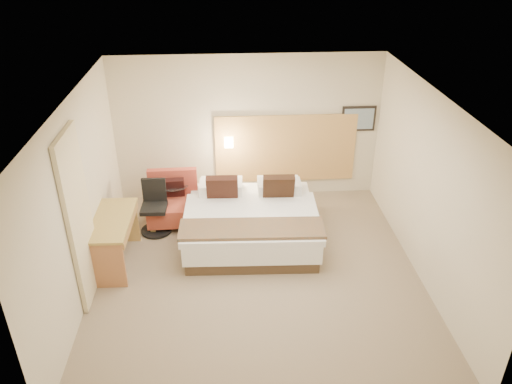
{
  "coord_description": "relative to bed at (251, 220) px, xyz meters",
  "views": [
    {
      "loc": [
        -0.42,
        -5.97,
        4.65
      ],
      "look_at": [
        0.02,
        0.54,
        1.11
      ],
      "focal_mm": 35.0,
      "sensor_mm": 36.0,
      "label": 1
    }
  ],
  "objects": [
    {
      "name": "side_table",
      "position": [
        -1.31,
        0.86,
        0.0
      ],
      "size": [
        0.66,
        0.66,
        0.61
      ],
      "color": "silver",
      "rests_on": "floor"
    },
    {
      "name": "curtain",
      "position": [
        -2.33,
        -1.24,
        0.88
      ],
      "size": [
        0.06,
        0.9,
        2.42
      ],
      "primitive_type": "cube",
      "color": "beige",
      "rests_on": "wall_left"
    },
    {
      "name": "wall_right",
      "position": [
        2.44,
        -0.99,
        1.01
      ],
      "size": [
        0.02,
        5.0,
        2.7
      ],
      "primitive_type": "cube",
      "color": "beige",
      "rests_on": "floor"
    },
    {
      "name": "desk",
      "position": [
        -2.08,
        -0.55,
        0.28
      ],
      "size": [
        0.61,
        1.28,
        0.79
      ],
      "color": "#A3863F",
      "rests_on": "floor"
    },
    {
      "name": "lamp_shade",
      "position": [
        -0.32,
        1.37,
        0.81
      ],
      "size": [
        0.15,
        0.15,
        0.15
      ],
      "primitive_type": "cube",
      "color": "#FFEDC6",
      "rests_on": "wall_back"
    },
    {
      "name": "menu_folder",
      "position": [
        -1.18,
        0.87,
        0.4
      ],
      "size": [
        0.15,
        0.09,
        0.24
      ],
      "primitive_type": "cube",
      "rotation": [
        0.0,
        0.0,
        0.22
      ],
      "color": "#341815",
      "rests_on": "side_table"
    },
    {
      "name": "art_canvas",
      "position": [
        2.05,
        1.47,
        1.16
      ],
      "size": [
        0.54,
        0.01,
        0.39
      ],
      "primitive_type": "cube",
      "color": "gray",
      "rests_on": "wall_back"
    },
    {
      "name": "ceiling",
      "position": [
        0.03,
        -0.99,
        2.37
      ],
      "size": [
        4.8,
        5.0,
        0.02
      ],
      "primitive_type": "cube",
      "color": "white",
      "rests_on": "floor"
    },
    {
      "name": "desk_chair",
      "position": [
        -1.6,
        0.33,
        0.04
      ],
      "size": [
        0.53,
        0.53,
        0.91
      ],
      "color": "black",
      "rests_on": "floor"
    },
    {
      "name": "floor",
      "position": [
        0.03,
        -0.99,
        -0.35
      ],
      "size": [
        4.8,
        5.0,
        0.02
      ],
      "primitive_type": "cube",
      "color": "#826F57",
      "rests_on": "ground"
    },
    {
      "name": "wall_front",
      "position": [
        0.03,
        -3.5,
        1.01
      ],
      "size": [
        4.8,
        0.02,
        2.7
      ],
      "primitive_type": "cube",
      "color": "beige",
      "rests_on": "floor"
    },
    {
      "name": "wall_left",
      "position": [
        -2.38,
        -0.99,
        1.01
      ],
      "size": [
        0.02,
        5.0,
        2.7
      ],
      "primitive_type": "cube",
      "color": "beige",
      "rests_on": "floor"
    },
    {
      "name": "wall_back",
      "position": [
        0.03,
        1.52,
        1.01
      ],
      "size": [
        4.8,
        0.02,
        2.7
      ],
      "primitive_type": "cube",
      "color": "beige",
      "rests_on": "floor"
    },
    {
      "name": "headboard_panel",
      "position": [
        0.73,
        1.48,
        0.61
      ],
      "size": [
        2.6,
        0.04,
        1.3
      ],
      "primitive_type": "cube",
      "color": "#BB8849",
      "rests_on": "wall_back"
    },
    {
      "name": "bed",
      "position": [
        0.0,
        0.0,
        0.0
      ],
      "size": [
        2.2,
        2.14,
        1.04
      ],
      "color": "#453222",
      "rests_on": "floor"
    },
    {
      "name": "lounge_chair",
      "position": [
        -1.31,
        0.61,
        0.02
      ],
      "size": [
        0.87,
        0.76,
        0.9
      ],
      "color": "#9E844A",
      "rests_on": "floor"
    },
    {
      "name": "lamp_arm",
      "position": [
        -0.32,
        1.43,
        0.81
      ],
      "size": [
        0.02,
        0.12,
        0.02
      ],
      "primitive_type": "cylinder",
      "rotation": [
        1.57,
        0.0,
        0.0
      ],
      "color": "silver",
      "rests_on": "wall_back"
    },
    {
      "name": "bottle_a",
      "position": [
        -1.4,
        0.86,
        0.38
      ],
      "size": [
        0.08,
        0.08,
        0.22
      ],
      "primitive_type": "cylinder",
      "rotation": [
        0.0,
        0.0,
        0.22
      ],
      "color": "#7E93C3",
      "rests_on": "side_table"
    },
    {
      "name": "art_frame",
      "position": [
        2.05,
        1.49,
        1.16
      ],
      "size": [
        0.62,
        0.03,
        0.47
      ],
      "primitive_type": "cube",
      "color": "black",
      "rests_on": "wall_back"
    }
  ]
}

